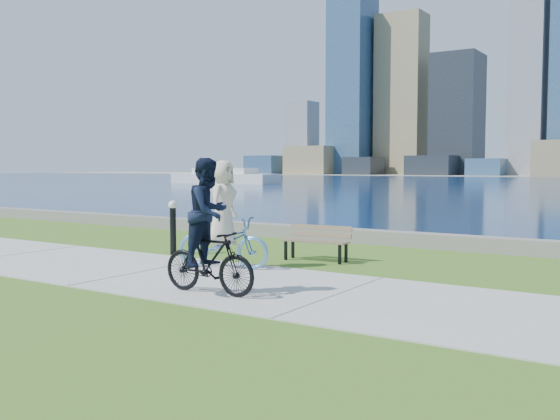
{
  "coord_description": "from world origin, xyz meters",
  "views": [
    {
      "loc": [
        4.38,
        -8.28,
        1.96
      ],
      "look_at": [
        -2.34,
        2.05,
        1.1
      ],
      "focal_mm": 40.0,
      "sensor_mm": 36.0,
      "label": 1
    }
  ],
  "objects_px": {
    "park_bench": "(317,239)",
    "cyclist_man": "(209,237)",
    "cyclist_woman": "(223,228)",
    "bollard_lamp": "(173,224)"
  },
  "relations": [
    {
      "from": "park_bench",
      "to": "bollard_lamp",
      "type": "distance_m",
      "value": 3.3
    },
    {
      "from": "cyclist_woman",
      "to": "cyclist_man",
      "type": "bearing_deg",
      "value": -160.66
    },
    {
      "from": "bollard_lamp",
      "to": "cyclist_woman",
      "type": "distance_m",
      "value": 2.33
    },
    {
      "from": "park_bench",
      "to": "cyclist_man",
      "type": "relative_size",
      "value": 0.7
    },
    {
      "from": "cyclist_man",
      "to": "bollard_lamp",
      "type": "bearing_deg",
      "value": 47.81
    },
    {
      "from": "cyclist_woman",
      "to": "cyclist_man",
      "type": "distance_m",
      "value": 2.49
    },
    {
      "from": "cyclist_woman",
      "to": "cyclist_man",
      "type": "xyz_separation_m",
      "value": [
        1.37,
        -2.08,
        0.11
      ]
    },
    {
      "from": "park_bench",
      "to": "bollard_lamp",
      "type": "height_order",
      "value": "bollard_lamp"
    },
    {
      "from": "park_bench",
      "to": "cyclist_woman",
      "type": "height_order",
      "value": "cyclist_woman"
    },
    {
      "from": "park_bench",
      "to": "cyclist_woman",
      "type": "relative_size",
      "value": 0.7
    }
  ]
}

